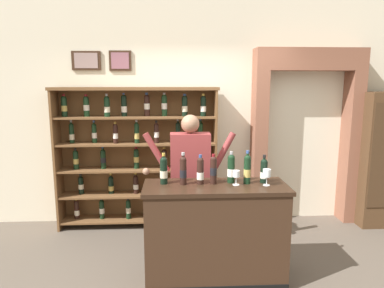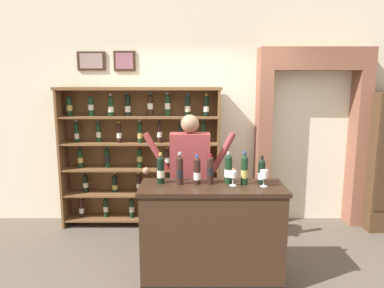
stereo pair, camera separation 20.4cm
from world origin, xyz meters
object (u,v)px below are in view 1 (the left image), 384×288
object	(u,v)px
tasting_bottle_rosso	(213,169)
wine_glass_spare	(267,174)
wine_glass_right	(236,175)
tasting_bottle_vin_santo	(200,171)
tasting_bottle_grappa	(264,171)
tasting_bottle_super_tuscan	(183,170)
side_cabinet	(382,159)
tasting_bottle_riserva	(164,170)
shopkeeper	(190,169)
tasting_bottle_brunello	(247,169)
tasting_counter	(215,233)
tasting_bottle_prosecco	(231,168)
wine_shelf	(137,152)

from	to	relation	value
tasting_bottle_rosso	wine_glass_spare	xyz separation A→B (m)	(0.51, -0.08, -0.03)
wine_glass_right	tasting_bottle_vin_santo	bearing A→B (deg)	170.68
tasting_bottle_grappa	wine_glass_spare	xyz separation A→B (m)	(0.00, -0.10, -0.01)
tasting_bottle_super_tuscan	tasting_bottle_rosso	size ratio (longest dim) A/B	1.07
side_cabinet	tasting_bottle_riserva	bearing A→B (deg)	-157.38
side_cabinet	shopkeeper	xyz separation A→B (m)	(-2.69, -0.73, 0.08)
tasting_bottle_super_tuscan	tasting_bottle_brunello	distance (m)	0.63
tasting_bottle_grappa	tasting_bottle_riserva	bearing A→B (deg)	179.16
tasting_bottle_brunello	wine_glass_spare	distance (m)	0.19
tasting_counter	tasting_bottle_prosecco	size ratio (longest dim) A/B	4.48
shopkeeper	wine_glass_right	bearing A→B (deg)	-55.05
tasting_counter	tasting_bottle_grappa	world-z (taller)	tasting_bottle_grappa
wine_glass_spare	wine_glass_right	distance (m)	0.29
tasting_counter	tasting_bottle_rosso	world-z (taller)	tasting_bottle_rosso
tasting_bottle_vin_santo	tasting_bottle_grappa	size ratio (longest dim) A/B	1.04
tasting_bottle_grappa	wine_glass_spare	distance (m)	0.10
tasting_bottle_rosso	tasting_bottle_grappa	distance (m)	0.50
wine_shelf	tasting_bottle_prosecco	xyz separation A→B (m)	(1.07, -1.36, 0.10)
tasting_bottle_rosso	tasting_bottle_brunello	distance (m)	0.33
tasting_bottle_rosso	tasting_bottle_brunello	world-z (taller)	tasting_bottle_brunello
tasting_bottle_super_tuscan	tasting_bottle_brunello	xyz separation A→B (m)	(0.63, -0.00, 0.00)
tasting_bottle_super_tuscan	tasting_bottle_prosecco	bearing A→B (deg)	5.26
shopkeeper	wine_shelf	bearing A→B (deg)	128.70
tasting_bottle_prosecco	wine_glass_spare	size ratio (longest dim) A/B	1.95
tasting_bottle_brunello	wine_glass_right	size ratio (longest dim) A/B	2.30
shopkeeper	tasting_bottle_grappa	distance (m)	0.89
tasting_bottle_riserva	tasting_bottle_rosso	world-z (taller)	tasting_bottle_riserva
wine_shelf	wine_glass_right	distance (m)	1.82
tasting_bottle_riserva	tasting_bottle_prosecco	distance (m)	0.67
tasting_bottle_rosso	tasting_bottle_prosecco	bearing A→B (deg)	10.59
tasting_bottle_riserva	tasting_bottle_vin_santo	bearing A→B (deg)	-4.32
wine_shelf	tasting_bottle_rosso	bearing A→B (deg)	-57.57
tasting_bottle_rosso	tasting_bottle_riserva	bearing A→B (deg)	176.92
tasting_bottle_rosso	wine_glass_right	world-z (taller)	tasting_bottle_rosso
tasting_bottle_vin_santo	tasting_bottle_rosso	world-z (taller)	tasting_bottle_rosso
tasting_bottle_grappa	wine_shelf	bearing A→B (deg)	135.16
side_cabinet	tasting_bottle_vin_santo	xyz separation A→B (m)	(-2.62, -1.27, 0.20)
tasting_bottle_super_tuscan	tasting_bottle_prosecco	xyz separation A→B (m)	(0.48, 0.04, -0.00)
side_cabinet	tasting_bottle_brunello	world-z (taller)	side_cabinet
tasting_bottle_vin_santo	tasting_bottle_brunello	xyz separation A→B (m)	(0.46, -0.01, 0.01)
side_cabinet	tasting_bottle_super_tuscan	xyz separation A→B (m)	(-2.79, -1.28, 0.21)
wine_glass_spare	tasting_counter	bearing A→B (deg)	176.32
wine_shelf	side_cabinet	distance (m)	3.38
tasting_bottle_rosso	shopkeeper	bearing A→B (deg)	110.47
tasting_bottle_super_tuscan	wine_glass_spare	xyz separation A→B (m)	(0.81, -0.07, -0.03)
tasting_bottle_brunello	wine_glass_right	distance (m)	0.13
side_cabinet	shopkeeper	bearing A→B (deg)	-164.90
tasting_bottle_vin_santo	tasting_bottle_brunello	size ratio (longest dim) A/B	0.88
tasting_bottle_vin_santo	side_cabinet	bearing A→B (deg)	25.82
tasting_bottle_super_tuscan	tasting_bottle_grappa	distance (m)	0.80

